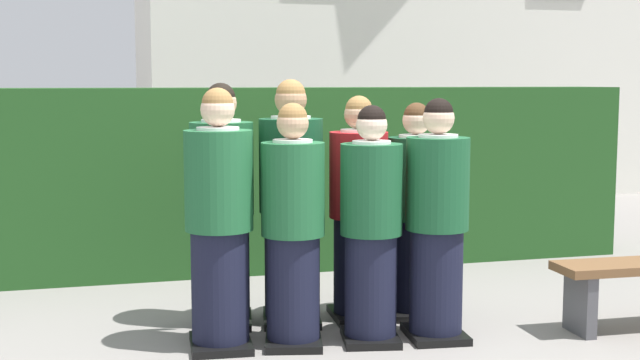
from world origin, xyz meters
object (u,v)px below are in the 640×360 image
at_px(student_front_row_3, 437,226).
at_px(student_rear_row_3, 415,216).
at_px(student_rear_row_0, 222,211).
at_px(student_front_row_1, 293,231).
at_px(student_front_row_2, 371,231).
at_px(student_rear_row_1, 291,208).
at_px(student_in_red_blazer, 358,214).
at_px(student_front_row_0, 219,226).

relative_size(student_front_row_3, student_rear_row_3, 1.03).
height_order(student_front_row_3, student_rear_row_0, student_rear_row_0).
xyz_separation_m(student_front_row_1, student_rear_row_0, (-0.37, 0.61, 0.06)).
distance_m(student_front_row_2, student_rear_row_0, 1.10).
distance_m(student_front_row_1, student_front_row_3, 0.96).
bearing_deg(student_rear_row_3, student_rear_row_0, 173.83).
bearing_deg(student_front_row_3, student_front_row_2, 173.91).
height_order(student_front_row_3, student_rear_row_3, student_front_row_3).
distance_m(student_rear_row_1, student_in_red_blazer, 0.49).
relative_size(student_rear_row_1, student_rear_row_3, 1.11).
bearing_deg(student_rear_row_1, student_front_row_0, -141.50).
bearing_deg(student_front_row_1, student_in_red_blazer, 39.54).
distance_m(student_front_row_1, student_rear_row_0, 0.71).
bearing_deg(student_front_row_1, student_front_row_3, -6.43).
bearing_deg(student_rear_row_0, student_in_red_blazer, -6.41).
bearing_deg(student_rear_row_0, student_front_row_3, -28.35).
xyz_separation_m(student_rear_row_1, student_in_red_blazer, (0.49, -0.03, -0.06)).
distance_m(student_front_row_0, student_rear_row_3, 1.54).
distance_m(student_front_row_1, student_rear_row_1, 0.55).
bearing_deg(student_front_row_2, student_rear_row_0, 142.81).
height_order(student_front_row_0, student_rear_row_0, student_rear_row_0).
bearing_deg(student_rear_row_1, student_front_row_2, -56.07).
distance_m(student_front_row_0, student_rear_row_0, 0.55).
relative_size(student_front_row_2, student_in_red_blazer, 0.97).
bearing_deg(student_rear_row_1, student_rear_row_3, -4.73).
bearing_deg(student_in_red_blazer, student_rear_row_3, -5.64).
bearing_deg(student_front_row_3, student_rear_row_0, 151.65).
bearing_deg(student_front_row_1, student_rear_row_1, 77.92).
relative_size(student_rear_row_0, student_rear_row_3, 1.09).
relative_size(student_in_red_blazer, student_rear_row_3, 1.03).
xyz_separation_m(student_rear_row_0, student_rear_row_3, (1.39, -0.15, -0.07)).
xyz_separation_m(student_front_row_2, student_rear_row_0, (-0.88, 0.67, 0.07)).
bearing_deg(student_front_row_1, student_rear_row_0, 121.19).
distance_m(student_in_red_blazer, student_rear_row_3, 0.43).
distance_m(student_front_row_2, student_rear_row_1, 0.72).
bearing_deg(student_rear_row_3, student_front_row_0, -165.43).
xyz_separation_m(student_front_row_1, student_front_row_3, (0.95, -0.11, 0.01)).
bearing_deg(student_in_red_blazer, student_front_row_2, -99.28).
xyz_separation_m(student_front_row_2, student_front_row_3, (0.44, -0.05, 0.02)).
bearing_deg(student_front_row_1, student_front_row_0, 171.90).
height_order(student_front_row_3, student_in_red_blazer, student_in_red_blazer).
xyz_separation_m(student_front_row_0, student_front_row_2, (0.98, -0.13, -0.06)).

